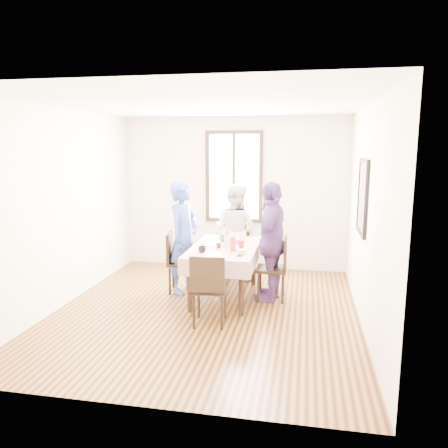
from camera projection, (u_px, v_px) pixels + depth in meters
The scene contains 30 objects.
ground at pixel (206, 311), 5.89m from camera, with size 4.50×4.50×0.00m, color black.
back_wall at pixel (234, 194), 7.83m from camera, with size 4.00×4.00×0.00m, color #F2E5C5.
right_wall at pixel (367, 216), 5.28m from camera, with size 4.50×4.50×0.00m, color #F2E5C5.
window_frame at pixel (234, 177), 7.75m from camera, with size 1.02×0.06×1.62m, color black.
window_pane at pixel (234, 177), 7.76m from camera, with size 0.90×0.02×1.50m, color white.
art_poster at pixel (363, 197), 5.54m from camera, with size 0.04×0.76×0.96m, color red.
dining_table at pixel (225, 272), 6.36m from camera, with size 0.81×1.45×0.75m, color black.
tablecloth at pixel (225, 247), 6.30m from camera, with size 0.93×1.57×0.01m, color #620813.
chair_left at pixel (182, 262), 6.60m from camera, with size 0.42×0.42×0.91m, color black.
chair_right at pixel (271, 269), 6.27m from camera, with size 0.42×0.42×0.91m, color black.
chair_far at pixel (236, 251), 7.31m from camera, with size 0.42×0.42×0.91m, color black.
chair_near at pixel (210, 289), 5.38m from camera, with size 0.42×0.42×0.91m, color black.
person_left at pixel (183, 237), 6.53m from camera, with size 0.61×0.40×1.68m, color #2E4694.
person_far at pixel (236, 232), 7.24m from camera, with size 0.77×0.60×1.58m, color silver.
person_right at pixel (271, 242), 6.20m from camera, with size 1.00×0.42×1.70m, color #4F2F65.
mug_black at pixel (202, 250), 5.93m from camera, with size 0.11×0.11×0.08m, color black.
mug_flag at pixel (241, 245), 6.18m from camera, with size 0.11×0.11×0.10m, color red.
mug_green at pixel (224, 238), 6.61m from camera, with size 0.12×0.12×0.09m, color #0C7226.
serving_bowl at pixel (232, 240), 6.63m from camera, with size 0.23×0.23×0.06m, color white.
juice_carton at pixel (233, 244), 6.01m from camera, with size 0.06×0.06×0.20m, color red.
butter_tub at pixel (242, 252), 5.84m from camera, with size 0.10×0.10×0.05m, color white.
jam_jar at pixel (219, 245), 6.19m from camera, with size 0.06×0.06×0.09m, color black.
drinking_glass at pixel (203, 246), 6.09m from camera, with size 0.07×0.07×0.10m, color silver.
smartphone at pixel (240, 256), 5.76m from camera, with size 0.07×0.13×0.01m, color black.
flower_vase at pixel (227, 241), 6.29m from camera, with size 0.08×0.08×0.15m, color silver.
plate_left at pixel (208, 244), 6.41m from camera, with size 0.20×0.20×0.01m, color white.
plate_far at pixel (230, 238), 6.82m from camera, with size 0.20×0.20×0.01m, color white.
plate_near at pixel (214, 254), 5.83m from camera, with size 0.20×0.20×0.01m, color white.
butter_lid at pixel (242, 250), 5.83m from camera, with size 0.12×0.12×0.01m, color blue.
flower_bunch at pixel (227, 233), 6.27m from camera, with size 0.09×0.09×0.10m, color yellow, non-canonical shape.
Camera 1 is at (1.27, -5.45, 2.19)m, focal length 35.08 mm.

